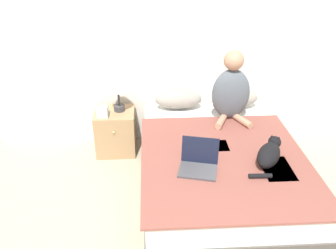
{
  "coord_description": "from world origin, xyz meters",
  "views": [
    {
      "loc": [
        -0.29,
        -0.25,
        2.31
      ],
      "look_at": [
        -0.13,
        2.41,
        0.86
      ],
      "focal_mm": 38.0,
      "sensor_mm": 36.0,
      "label": 1
    }
  ],
  "objects_px": {
    "bed": "(219,169)",
    "person_sitting": "(231,91)",
    "tissue_box": "(102,111)",
    "pillow_near": "(179,99)",
    "laptop_open": "(199,163)",
    "nightstand": "(116,131)",
    "cat_tabby": "(269,154)",
    "pillow_far": "(235,98)",
    "table_lamp": "(118,83)"
  },
  "relations": [
    {
      "from": "nightstand",
      "to": "tissue_box",
      "type": "bearing_deg",
      "value": -138.68
    },
    {
      "from": "pillow_near",
      "to": "pillow_far",
      "type": "relative_size",
      "value": 1.0
    },
    {
      "from": "person_sitting",
      "to": "pillow_far",
      "type": "bearing_deg",
      "value": 66.96
    },
    {
      "from": "pillow_far",
      "to": "pillow_near",
      "type": "bearing_deg",
      "value": 180.0
    },
    {
      "from": "cat_tabby",
      "to": "laptop_open",
      "type": "distance_m",
      "value": 0.63
    },
    {
      "from": "table_lamp",
      "to": "laptop_open",
      "type": "bearing_deg",
      "value": -57.42
    },
    {
      "from": "person_sitting",
      "to": "cat_tabby",
      "type": "distance_m",
      "value": 0.92
    },
    {
      "from": "person_sitting",
      "to": "bed",
      "type": "bearing_deg",
      "value": -108.97
    },
    {
      "from": "pillow_far",
      "to": "laptop_open",
      "type": "relative_size",
      "value": 1.4
    },
    {
      "from": "bed",
      "to": "tissue_box",
      "type": "height_order",
      "value": "tissue_box"
    },
    {
      "from": "bed",
      "to": "tissue_box",
      "type": "bearing_deg",
      "value": 149.03
    },
    {
      "from": "cat_tabby",
      "to": "nightstand",
      "type": "distance_m",
      "value": 1.84
    },
    {
      "from": "nightstand",
      "to": "table_lamp",
      "type": "distance_m",
      "value": 0.6
    },
    {
      "from": "pillow_near",
      "to": "table_lamp",
      "type": "distance_m",
      "value": 0.72
    },
    {
      "from": "pillow_near",
      "to": "table_lamp",
      "type": "bearing_deg",
      "value": -176.29
    },
    {
      "from": "person_sitting",
      "to": "cat_tabby",
      "type": "relative_size",
      "value": 1.7
    },
    {
      "from": "pillow_far",
      "to": "person_sitting",
      "type": "distance_m",
      "value": 0.38
    },
    {
      "from": "bed",
      "to": "nightstand",
      "type": "height_order",
      "value": "same"
    },
    {
      "from": "tissue_box",
      "to": "table_lamp",
      "type": "bearing_deg",
      "value": 36.45
    },
    {
      "from": "person_sitting",
      "to": "pillow_near",
      "type": "bearing_deg",
      "value": 151.41
    },
    {
      "from": "pillow_far",
      "to": "cat_tabby",
      "type": "relative_size",
      "value": 1.2
    },
    {
      "from": "person_sitting",
      "to": "tissue_box",
      "type": "bearing_deg",
      "value": 175.22
    },
    {
      "from": "person_sitting",
      "to": "table_lamp",
      "type": "bearing_deg",
      "value": 168.52
    },
    {
      "from": "cat_tabby",
      "to": "tissue_box",
      "type": "distance_m",
      "value": 1.84
    },
    {
      "from": "cat_tabby",
      "to": "laptop_open",
      "type": "relative_size",
      "value": 1.17
    },
    {
      "from": "pillow_far",
      "to": "person_sitting",
      "type": "xyz_separation_m",
      "value": [
        -0.12,
        -0.29,
        0.22
      ]
    },
    {
      "from": "pillow_far",
      "to": "tissue_box",
      "type": "relative_size",
      "value": 3.79
    },
    {
      "from": "bed",
      "to": "tissue_box",
      "type": "relative_size",
      "value": 14.7
    },
    {
      "from": "bed",
      "to": "tissue_box",
      "type": "xyz_separation_m",
      "value": [
        -1.18,
        0.71,
        0.32
      ]
    },
    {
      "from": "pillow_far",
      "to": "nightstand",
      "type": "xyz_separation_m",
      "value": [
        -1.39,
        -0.07,
        -0.36
      ]
    },
    {
      "from": "person_sitting",
      "to": "tissue_box",
      "type": "distance_m",
      "value": 1.42
    },
    {
      "from": "pillow_far",
      "to": "nightstand",
      "type": "relative_size",
      "value": 1.04
    },
    {
      "from": "bed",
      "to": "table_lamp",
      "type": "bearing_deg",
      "value": 140.17
    },
    {
      "from": "cat_tabby",
      "to": "tissue_box",
      "type": "height_order",
      "value": "cat_tabby"
    },
    {
      "from": "pillow_near",
      "to": "laptop_open",
      "type": "relative_size",
      "value": 1.4
    },
    {
      "from": "pillow_near",
      "to": "laptop_open",
      "type": "bearing_deg",
      "value": -86.64
    },
    {
      "from": "laptop_open",
      "to": "table_lamp",
      "type": "relative_size",
      "value": 0.8
    },
    {
      "from": "pillow_near",
      "to": "laptop_open",
      "type": "xyz_separation_m",
      "value": [
        0.07,
        -1.22,
        -0.05
      ]
    },
    {
      "from": "pillow_near",
      "to": "bed",
      "type": "bearing_deg",
      "value": -69.64
    },
    {
      "from": "nightstand",
      "to": "pillow_far",
      "type": "bearing_deg",
      "value": 2.91
    },
    {
      "from": "laptop_open",
      "to": "nightstand",
      "type": "bearing_deg",
      "value": 139.1
    },
    {
      "from": "tissue_box",
      "to": "pillow_near",
      "type": "bearing_deg",
      "value": 11.51
    },
    {
      "from": "pillow_near",
      "to": "person_sitting",
      "type": "distance_m",
      "value": 0.64
    },
    {
      "from": "nightstand",
      "to": "tissue_box",
      "type": "relative_size",
      "value": 3.65
    },
    {
      "from": "cat_tabby",
      "to": "bed",
      "type": "bearing_deg",
      "value": 84.57
    },
    {
      "from": "laptop_open",
      "to": "nightstand",
      "type": "relative_size",
      "value": 0.74
    },
    {
      "from": "bed",
      "to": "pillow_near",
      "type": "height_order",
      "value": "pillow_near"
    },
    {
      "from": "pillow_near",
      "to": "pillow_far",
      "type": "bearing_deg",
      "value": 0.0
    },
    {
      "from": "cat_tabby",
      "to": "table_lamp",
      "type": "xyz_separation_m",
      "value": [
        -1.38,
        1.12,
        0.25
      ]
    },
    {
      "from": "bed",
      "to": "person_sitting",
      "type": "relative_size",
      "value": 2.73
    }
  ]
}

